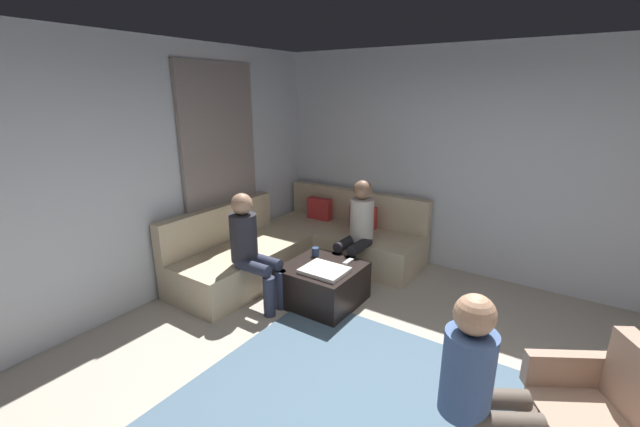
% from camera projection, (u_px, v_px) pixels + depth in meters
% --- Properties ---
extents(wall_back, '(6.00, 0.12, 2.70)m').
position_uv_depth(wall_back, '(503.00, 167.00, 4.57)').
color(wall_back, silver).
rests_on(wall_back, ground_plane).
extents(wall_left, '(0.12, 6.00, 2.70)m').
position_uv_depth(wall_left, '(110.00, 182.00, 3.82)').
color(wall_left, silver).
rests_on(wall_left, ground_plane).
extents(curtain_panel, '(0.06, 1.10, 2.50)m').
position_uv_depth(curtain_panel, '(221.00, 172.00, 4.82)').
color(curtain_panel, gray).
rests_on(curtain_panel, ground_plane).
extents(area_rug, '(2.60, 2.20, 0.01)m').
position_uv_depth(area_rug, '(367.00, 415.00, 2.82)').
color(area_rug, slate).
rests_on(area_rug, ground_plane).
extents(sectional_couch, '(2.10, 2.55, 0.87)m').
position_uv_depth(sectional_couch, '(302.00, 245.00, 5.16)').
color(sectional_couch, '#C6B593').
rests_on(sectional_couch, ground_plane).
extents(ottoman, '(0.76, 0.76, 0.42)m').
position_uv_depth(ottoman, '(323.00, 284.00, 4.29)').
color(ottoman, black).
rests_on(ottoman, ground_plane).
extents(folded_blanket, '(0.44, 0.36, 0.04)m').
position_uv_depth(folded_blanket, '(324.00, 270.00, 4.07)').
color(folded_blanket, white).
rests_on(folded_blanket, ottoman).
extents(coffee_mug, '(0.08, 0.08, 0.10)m').
position_uv_depth(coffee_mug, '(315.00, 252.00, 4.47)').
color(coffee_mug, '#334C72').
rests_on(coffee_mug, ottoman).
extents(game_remote, '(0.05, 0.15, 0.02)m').
position_uv_depth(game_remote, '(348.00, 262.00, 4.30)').
color(game_remote, white).
rests_on(game_remote, ottoman).
extents(person_on_couch_back, '(0.30, 0.60, 1.20)m').
position_uv_depth(person_on_couch_back, '(358.00, 228.00, 4.68)').
color(person_on_couch_back, black).
rests_on(person_on_couch_back, ground_plane).
extents(person_on_couch_side, '(0.60, 0.30, 1.20)m').
position_uv_depth(person_on_couch_side, '(251.00, 246.00, 4.12)').
color(person_on_couch_side, '#2D3347').
rests_on(person_on_couch_side, ground_plane).
extents(person_on_armchair, '(0.59, 0.48, 1.18)m').
position_uv_depth(person_on_armchair, '(484.00, 383.00, 2.21)').
color(person_on_armchair, brown).
rests_on(person_on_armchair, ground_plane).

